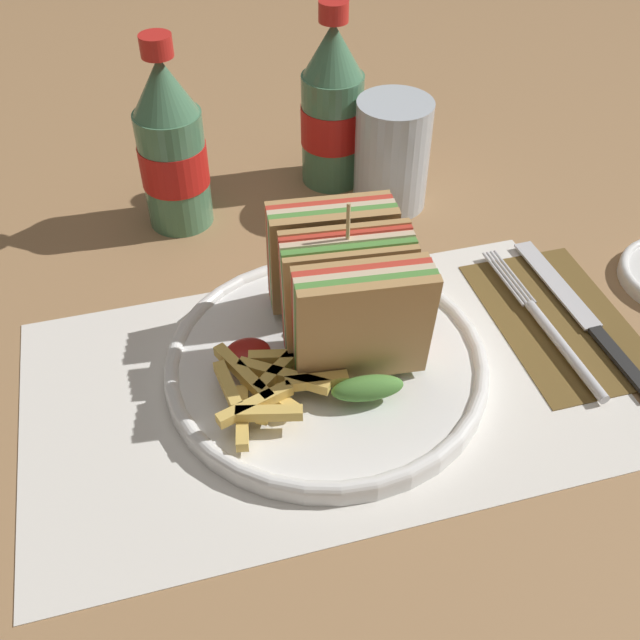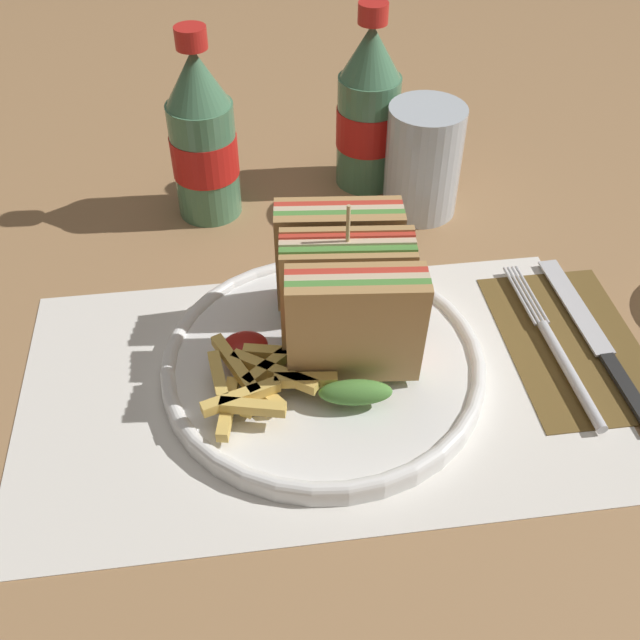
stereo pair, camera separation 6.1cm
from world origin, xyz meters
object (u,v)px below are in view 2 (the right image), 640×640
at_px(plate_main, 323,363).
at_px(knife, 596,340).
at_px(club_sandwich, 346,295).
at_px(coke_bottle_far, 368,111).
at_px(fork, 560,356).
at_px(coke_bottle_near, 203,139).
at_px(glass_near, 422,168).

bearing_deg(plate_main, knife, 0.07).
xyz_separation_m(plate_main, club_sandwich, (0.02, 0.02, 0.06)).
relative_size(club_sandwich, coke_bottle_far, 0.82).
bearing_deg(club_sandwich, fork, -10.21).
xyz_separation_m(club_sandwich, knife, (0.22, -0.02, -0.06)).
distance_m(fork, knife, 0.04).
bearing_deg(plate_main, fork, -4.74).
bearing_deg(coke_bottle_far, club_sandwich, -103.86).
bearing_deg(fork, coke_bottle_near, 134.86).
xyz_separation_m(club_sandwich, coke_bottle_far, (0.07, 0.27, 0.02)).
bearing_deg(coke_bottle_far, coke_bottle_near, -168.31).
relative_size(knife, glass_near, 1.85).
bearing_deg(glass_near, plate_main, -120.75).
bearing_deg(glass_near, club_sandwich, -118.50).
xyz_separation_m(plate_main, glass_near, (0.13, 0.22, 0.04)).
relative_size(club_sandwich, coke_bottle_near, 0.82).
xyz_separation_m(knife, glass_near, (-0.10, 0.22, 0.04)).
relative_size(coke_bottle_near, glass_near, 1.69).
xyz_separation_m(knife, coke_bottle_near, (-0.32, 0.25, 0.08)).
bearing_deg(club_sandwich, knife, -4.05).
bearing_deg(fork, club_sandwich, 167.75).
height_order(coke_bottle_far, glass_near, coke_bottle_far).
distance_m(fork, coke_bottle_far, 0.33).
bearing_deg(coke_bottle_far, plate_main, -106.89).
bearing_deg(knife, coke_bottle_far, 115.79).
relative_size(plate_main, glass_near, 2.29).
relative_size(plate_main, club_sandwich, 1.66).
xyz_separation_m(plate_main, coke_bottle_far, (0.09, 0.29, 0.07)).
height_order(fork, coke_bottle_far, coke_bottle_far).
xyz_separation_m(club_sandwich, coke_bottle_near, (-0.11, 0.23, 0.02)).
relative_size(club_sandwich, glass_near, 1.38).
height_order(club_sandwich, coke_bottle_near, coke_bottle_near).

